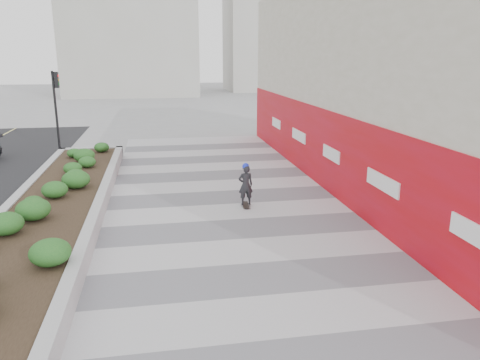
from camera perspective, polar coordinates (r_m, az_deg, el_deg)
name	(u,v)px	position (r m, az deg, el deg)	size (l,w,h in m)	color
ground	(282,320)	(9.48, 5.20, -16.68)	(160.00, 160.00, 0.00)	gray
walkway	(252,256)	(12.06, 1.44, -9.31)	(8.00, 36.00, 0.01)	#A8A8AD
building	(401,82)	(19.12, 19.07, 11.24)	(6.04, 24.08, 8.00)	#BBB29F
planter	(55,205)	(15.79, -21.63, -2.82)	(3.00, 18.00, 0.90)	#9E9EA0
traffic_signal_near	(56,100)	(25.85, -21.48, 9.09)	(0.33, 0.28, 4.20)	black
distant_bldg_north_l	(130,13)	(63.03, -13.30, 19.22)	(16.00, 12.00, 20.00)	#ADAAA3
distant_bldg_north_r	(277,3)	(70.27, 4.47, 20.72)	(14.00, 10.00, 24.00)	#ADAAA3
manhole_cover	(271,255)	(12.16, 3.78, -9.13)	(0.44, 0.44, 0.01)	#595654
skateboarder	(246,185)	(15.63, 0.69, -0.58)	(0.52, 0.74, 1.52)	beige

